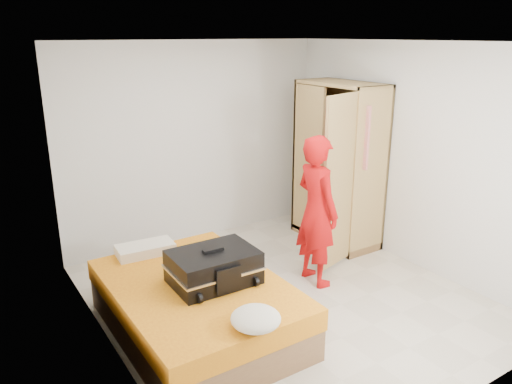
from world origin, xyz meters
TOP-DOWN VIEW (x-y plane):
  - room at (0.00, 0.00)m, footprint 4.00×4.02m
  - bed at (-1.05, -0.06)m, footprint 1.42×2.02m
  - wardrobe at (1.45, 0.85)m, footprint 1.15×1.34m
  - person at (0.51, 0.12)m, footprint 0.42×0.62m
  - suitcase at (-0.91, -0.14)m, footprint 0.79×0.59m
  - round_cushion at (-0.99, -0.96)m, footprint 0.39×0.39m
  - pillow at (-1.21, 0.79)m, footprint 0.60×0.34m

SIDE VIEW (x-z plane):
  - bed at x=-1.05m, z-range 0.00..0.50m
  - pillow at x=-1.21m, z-range 0.50..0.60m
  - round_cushion at x=-0.99m, z-range 0.50..0.65m
  - suitcase at x=-0.91m, z-range 0.48..0.82m
  - person at x=0.51m, z-range 0.00..1.67m
  - wardrobe at x=1.45m, z-range -0.05..2.05m
  - room at x=0.00m, z-range 0.00..2.60m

